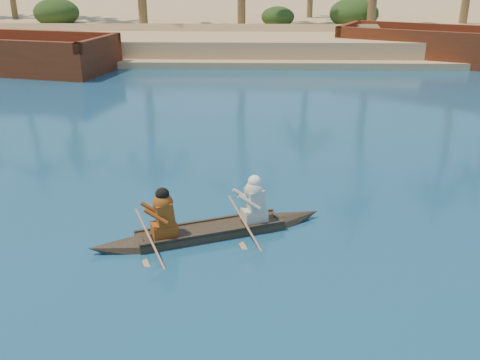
# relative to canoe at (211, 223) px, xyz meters

# --- Properties ---
(sandy_embankment) EXTENTS (150.00, 51.00, 1.50)m
(sandy_embankment) POSITION_rel_canoe_xyz_m (-4.32, 43.85, 0.26)
(sandy_embankment) COLOR tan
(sandy_embankment) RESTS_ON ground
(shrub_cluster) EXTENTS (100.00, 6.00, 2.40)m
(shrub_cluster) POSITION_rel_canoe_xyz_m (-4.32, 28.47, 0.94)
(shrub_cluster) COLOR #223714
(shrub_cluster) RESTS_ON ground
(canoe) EXTENTS (4.88, 2.44, 1.37)m
(canoe) POSITION_rel_canoe_xyz_m (0.00, 0.00, 0.00)
(canoe) COLOR #392F1F
(canoe) RESTS_ON ground
(barge_right) EXTENTS (14.27, 9.85, 2.27)m
(barge_right) POSITION_rel_canoe_xyz_m (12.69, 21.32, 0.53)
(barge_right) COLOR maroon
(barge_right) RESTS_ON ground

